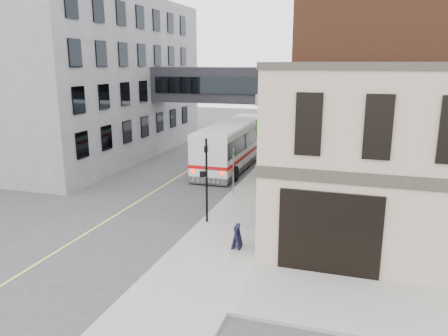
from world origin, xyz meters
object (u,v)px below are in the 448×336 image
Objects in this scene: pedestrian_a at (262,191)px; newspaper_box at (261,179)px; bus at (234,142)px; pedestrian_b at (287,165)px; pedestrian_c at (271,169)px; sandwich_board at (237,236)px.

newspaper_box is (-0.93, 3.96, -0.35)m from pedestrian_a.
bus reaches higher than pedestrian_b.
pedestrian_a is 0.96× the size of pedestrian_c.
bus is at bearing 129.36° from pedestrian_a.
sandwich_board is at bearing -56.58° from pedestrian_c.
pedestrian_b is at bearing 101.00° from pedestrian_a.
pedestrian_a is at bearing -64.66° from bus.
pedestrian_a is (4.52, -9.54, -1.04)m from bus.
pedestrian_c reaches higher than pedestrian_a.
newspaper_box is at bearing 95.25° from sandwich_board.
pedestrian_a is 0.94× the size of pedestrian_b.
bus reaches higher than pedestrian_c.
pedestrian_c is 1.89× the size of newspaper_box.
sandwich_board is (0.90, -12.15, -0.28)m from pedestrian_c.
pedestrian_c is at bearing -110.19° from pedestrian_b.
pedestrian_b is 1.63m from pedestrian_c.
bus reaches higher than sandwich_board.
pedestrian_b reaches higher than newspaper_box.
pedestrian_c is (3.95, -4.04, -1.00)m from bus.
sandwich_board is at bearing -73.16° from pedestrian_a.
pedestrian_b is at bearing 84.47° from pedestrian_c.
sandwich_board is at bearing -70.45° from newspaper_box.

